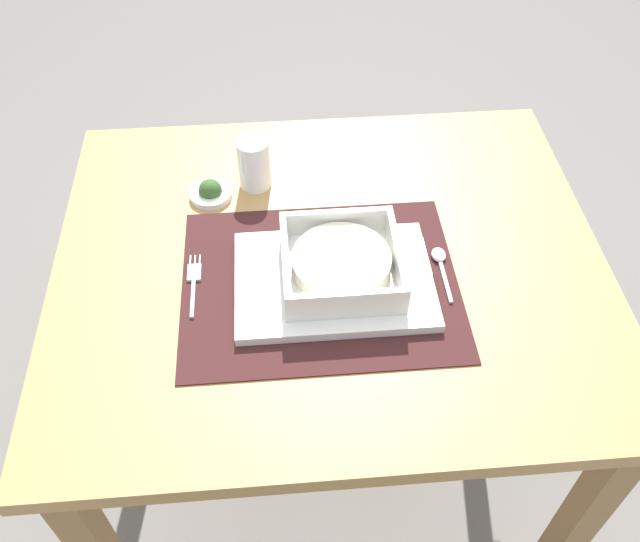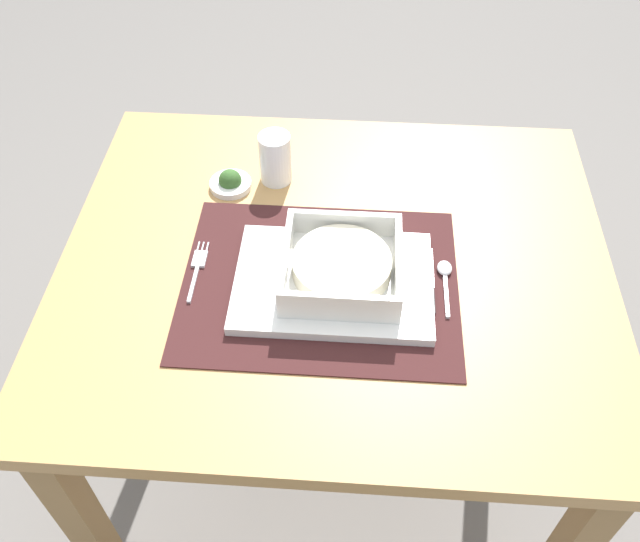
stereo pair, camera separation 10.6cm
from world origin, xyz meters
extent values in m
plane|color=slate|center=(0.00, 0.00, 0.00)|extent=(6.00, 6.00, 0.00)
cube|color=#B2844C|center=(0.00, 0.00, 0.72)|extent=(0.91, 0.77, 0.03)
cube|color=olive|center=(0.41, -0.34, 0.35)|extent=(0.05, 0.05, 0.70)
cube|color=olive|center=(-0.41, 0.34, 0.35)|extent=(0.05, 0.05, 0.70)
cube|color=olive|center=(0.41, 0.34, 0.35)|extent=(0.05, 0.05, 0.70)
cube|color=#381919|center=(-0.02, -0.05, 0.73)|extent=(0.44, 0.35, 0.00)
cube|color=white|center=(0.00, -0.06, 0.74)|extent=(0.31, 0.22, 0.02)
cube|color=white|center=(0.01, -0.05, 0.75)|extent=(0.18, 0.18, 0.01)
cube|color=white|center=(-0.07, -0.05, 0.78)|extent=(0.01, 0.18, 0.04)
cube|color=white|center=(0.10, -0.05, 0.78)|extent=(0.01, 0.18, 0.04)
cube|color=white|center=(0.01, -0.14, 0.78)|extent=(0.16, 0.01, 0.04)
cube|color=white|center=(0.01, 0.03, 0.78)|extent=(0.16, 0.01, 0.04)
cylinder|color=beige|center=(0.01, -0.05, 0.77)|extent=(0.16, 0.16, 0.03)
cube|color=silver|center=(-0.22, -0.07, 0.74)|extent=(0.01, 0.07, 0.00)
cube|color=silver|center=(-0.22, -0.02, 0.74)|extent=(0.02, 0.04, 0.00)
cylinder|color=silver|center=(-0.23, 0.01, 0.74)|extent=(0.00, 0.02, 0.00)
cylinder|color=silver|center=(-0.22, 0.01, 0.74)|extent=(0.00, 0.02, 0.00)
cylinder|color=silver|center=(-0.21, 0.01, 0.74)|extent=(0.00, 0.02, 0.00)
cube|color=silver|center=(0.18, -0.07, 0.74)|extent=(0.01, 0.08, 0.00)
ellipsoid|color=silver|center=(0.18, -0.02, 0.74)|extent=(0.02, 0.03, 0.01)
cube|color=black|center=(0.15, -0.08, 0.74)|extent=(0.01, 0.05, 0.01)
cube|color=silver|center=(0.15, -0.01, 0.74)|extent=(0.01, 0.09, 0.00)
cylinder|color=white|center=(-0.12, 0.20, 0.78)|extent=(0.06, 0.06, 0.10)
cylinder|color=#C64C1E|center=(-0.12, 0.20, 0.76)|extent=(0.05, 0.05, 0.05)
cylinder|color=white|center=(-0.20, 0.17, 0.74)|extent=(0.08, 0.08, 0.01)
sphere|color=#335926|center=(-0.20, 0.17, 0.75)|extent=(0.04, 0.04, 0.04)
camera|label=1|loc=(-0.08, -0.76, 1.55)|focal=38.07mm
camera|label=2|loc=(0.03, -0.76, 1.55)|focal=38.07mm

